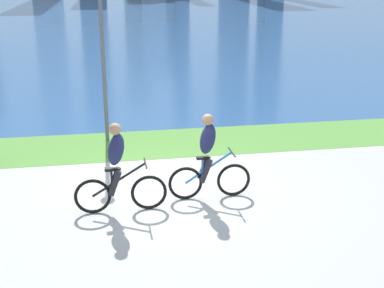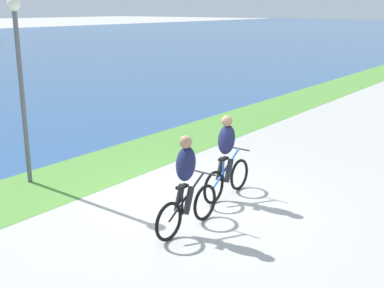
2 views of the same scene
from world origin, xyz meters
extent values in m
plane|color=#B2AFA8|center=(0.00, 0.00, 0.00)|extent=(300.00, 300.00, 0.00)
cube|color=#59933D|center=(0.00, 3.01, 0.00)|extent=(120.00, 2.32, 0.01)
torus|color=black|center=(1.24, -0.47, 0.34)|extent=(0.67, 0.06, 0.67)
torus|color=black|center=(0.28, -0.47, 0.34)|extent=(0.67, 0.06, 0.67)
cylinder|color=blue|center=(0.74, -0.47, 0.63)|extent=(0.94, 0.04, 0.62)
cylinder|color=blue|center=(0.62, -0.47, 0.58)|extent=(0.04, 0.04, 0.49)
cube|color=black|center=(0.62, -0.47, 0.84)|extent=(0.24, 0.10, 0.05)
cylinder|color=black|center=(1.19, -0.47, 0.92)|extent=(0.03, 0.52, 0.03)
ellipsoid|color=#1E234C|center=(0.71, -0.47, 1.22)|extent=(0.40, 0.36, 0.65)
sphere|color=#A57A59|center=(0.71, -0.47, 1.60)|extent=(0.22, 0.22, 0.22)
cylinder|color=#26262D|center=(0.66, -0.37, 0.60)|extent=(0.27, 0.11, 0.49)
cylinder|color=#26262D|center=(0.66, -0.57, 0.60)|extent=(0.27, 0.11, 0.49)
torus|color=black|center=(-0.47, -0.79, 0.34)|extent=(0.68, 0.06, 0.68)
torus|color=black|center=(-1.50, -0.79, 0.34)|extent=(0.68, 0.06, 0.68)
cylinder|color=black|center=(-1.01, -0.79, 0.63)|extent=(1.01, 0.04, 0.63)
cylinder|color=black|center=(-1.14, -0.79, 0.58)|extent=(0.04, 0.04, 0.49)
cube|color=black|center=(-1.14, -0.79, 0.85)|extent=(0.24, 0.10, 0.05)
cylinder|color=black|center=(-0.52, -0.79, 0.93)|extent=(0.03, 0.52, 0.03)
ellipsoid|color=#1E234C|center=(-1.04, -0.79, 1.23)|extent=(0.40, 0.36, 0.65)
sphere|color=#A57A59|center=(-1.04, -0.79, 1.61)|extent=(0.22, 0.22, 0.22)
cylinder|color=#26262D|center=(-1.09, -0.69, 0.61)|extent=(0.27, 0.11, 0.49)
cylinder|color=#26262D|center=(-1.09, -0.89, 0.61)|extent=(0.27, 0.11, 0.49)
cylinder|color=#595960|center=(-1.15, 3.53, 1.86)|extent=(0.10, 0.10, 3.73)
sphere|color=white|center=(-1.15, 3.53, 3.83)|extent=(0.28, 0.28, 0.28)
camera|label=1|loc=(-1.24, -9.82, 4.37)|focal=49.32mm
camera|label=2|loc=(-7.32, -5.63, 3.78)|focal=46.26mm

